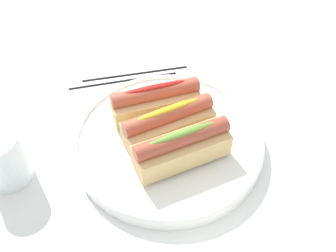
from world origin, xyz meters
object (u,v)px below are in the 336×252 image
Objects in this scene: hotdog_side at (182,147)px; chopstick_near at (123,80)px; hotdog_front at (156,101)px; water_glass at (4,160)px; chopstick_far at (135,73)px; serving_bowl at (168,139)px; hotdog_back at (168,123)px.

chopstick_near is (0.02, -0.25, -0.05)m from hotdog_side.
hotdog_front reaches higher than water_glass.
water_glass reaches higher than chopstick_far.
serving_bowl is 0.07m from hotdog_front.
hotdog_side reaches higher than chopstick_far.
serving_bowl is 2.10× the size of hotdog_back.
chopstick_near is at bearing -85.34° from hotdog_side.
chopstick_far is at bearing -92.80° from serving_bowl.
hotdog_back is (0.00, -0.00, 0.04)m from serving_bowl.
water_glass is 0.32m from chopstick_far.
water_glass is (0.26, -0.03, 0.03)m from serving_bowl.
hotdog_side is 0.25m from chopstick_near.
hotdog_front reaches higher than chopstick_far.
serving_bowl is at bearing 172.26° from water_glass.
hotdog_back is (-0.00, 0.05, 0.00)m from hotdog_front.
serving_bowl is 2.10× the size of hotdog_front.
hotdog_front is at bearing -175.55° from water_glass.
water_glass is (0.26, 0.02, -0.01)m from hotdog_front.
serving_bowl is at bearing 104.94° from chopstick_near.
hotdog_back is at bearing -40.67° from serving_bowl.
hotdog_front reaches higher than chopstick_near.
hotdog_front is 0.16m from chopstick_far.
hotdog_front reaches higher than serving_bowl.
serving_bowl is 3.58× the size of water_glass.
chopstick_near is at bearing -81.77° from hotdog_front.
hotdog_side is 1.69× the size of water_glass.
hotdog_side reaches higher than water_glass.
serving_bowl is 0.20m from chopstick_far.
hotdog_back is 0.20m from chopstick_near.
hotdog_side is at bearing 90.17° from hotdog_front.
hotdog_front and hotdog_side have the same top height.
water_glass is at bearing -19.26° from hotdog_side.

